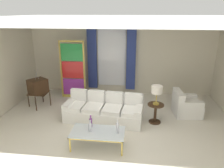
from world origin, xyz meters
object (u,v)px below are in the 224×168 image
Objects in this scene: couch_white_long at (104,110)px; armchair_white at (185,106)px; bottle_crystal_tall at (90,127)px; coffee_table at (98,133)px; round_side_table at (155,112)px; peacock_figurine at (85,96)px; bottle_blue_decanter at (91,122)px; bottle_amber_squat at (117,128)px; vintage_tv at (38,87)px; stained_glass_divider at (73,71)px; table_lamp_brass at (157,90)px.

couch_white_long reaches higher than armchair_white.
bottle_crystal_tall is (-0.12, -1.44, 0.23)m from couch_white_long.
couch_white_long reaches higher than coffee_table.
peacock_figurine is at bearing 152.91° from round_side_table.
bottle_blue_decanter is 0.55× the size of peacock_figurine.
armchair_white reaches higher than bottle_blue_decanter.
vintage_tv reaches higher than bottle_amber_squat.
stained_glass_divider is at bearing 150.96° from round_side_table.
armchair_white is at bearing 33.38° from round_side_table.
bottle_blue_decanter is 0.21m from bottle_crystal_tall.
couch_white_long is 6.89× the size of bottle_amber_squat.
armchair_white is 4.20m from stained_glass_divider.
bottle_amber_squat is 0.39× the size of armchair_white.
stained_glass_divider is at bearing 116.30° from coffee_table.
round_side_table is (1.48, 1.40, -0.02)m from coffee_table.
peacock_figurine is at bearing 118.83° from bottle_amber_squat.
stained_glass_divider is at bearing 142.90° from peacock_figurine.
couch_white_long is at bearing 110.92° from bottle_amber_squat.
coffee_table is 2.21× the size of round_side_table.
stained_glass_divider reaches higher than armchair_white.
vintage_tv is 1.40m from stained_glass_divider.
peacock_figurine is (0.53, -0.40, -0.84)m from stained_glass_divider.
couch_white_long reaches higher than bottle_blue_decanter.
table_lamp_brass is (0.00, 0.00, 0.67)m from round_side_table.
stained_glass_divider is (0.96, 0.97, 0.33)m from vintage_tv.
table_lamp_brass reaches higher than bottle_amber_squat.
vintage_tv reaches higher than round_side_table.
bottle_amber_squat reaches higher than peacock_figurine.
bottle_amber_squat is 0.58× the size of peacock_figurine.
stained_glass_divider reaches higher than bottle_crystal_tall.
table_lamp_brass is at bearing -29.04° from stained_glass_divider.
vintage_tv is 1.51× the size of armchair_white.
vintage_tv is 1.68m from peacock_figurine.
vintage_tv is at bearing 170.00° from round_side_table.
couch_white_long is 1.44m from coffee_table.
bottle_blue_decanter is at bearing -39.95° from vintage_tv.
coffee_table is at bearing -43.64° from bottle_blue_decanter.
coffee_table is 0.60× the size of stained_glass_divider.
coffee_table is 2.84m from peacock_figurine.
bottle_crystal_tall is (-0.18, -0.01, 0.16)m from coffee_table.
stained_glass_divider is (-1.30, 2.86, 0.52)m from bottle_blue_decanter.
bottle_amber_squat is at bearing -15.86° from bottle_blue_decanter.
bottle_blue_decanter is 0.57× the size of table_lamp_brass.
peacock_figurine is at bearing 107.33° from bottle_blue_decanter.
couch_white_long is at bearing 85.33° from bottle_crystal_tall.
bottle_blue_decanter is at bearing -144.77° from table_lamp_brass.
vintage_tv reaches higher than armchair_white.
armchair_white is (2.49, 2.06, -0.09)m from coffee_table.
couch_white_long is 1.55m from round_side_table.
bottle_blue_decanter is (-0.21, 0.20, 0.17)m from coffee_table.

